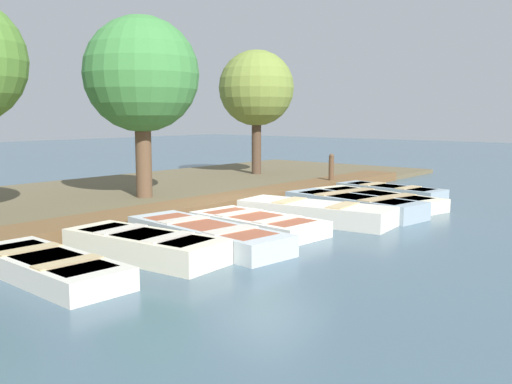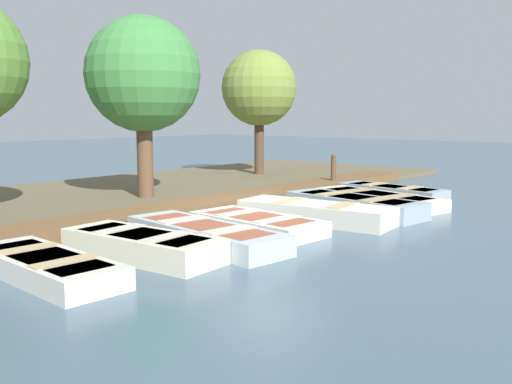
% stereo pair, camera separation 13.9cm
% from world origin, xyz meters
% --- Properties ---
extents(ground_plane, '(80.00, 80.00, 0.00)m').
position_xyz_m(ground_plane, '(0.00, 0.00, 0.00)').
color(ground_plane, '#425B6B').
extents(shore_bank, '(8.00, 24.00, 0.14)m').
position_xyz_m(shore_bank, '(-5.00, 0.00, 0.07)').
color(shore_bank, brown).
rests_on(shore_bank, ground_plane).
extents(dock_walkway, '(1.19, 17.29, 0.28)m').
position_xyz_m(dock_walkway, '(-1.55, 0.00, 0.14)').
color(dock_walkway, brown).
rests_on(dock_walkway, ground_plane).
extents(rowboat_0, '(2.96, 1.14, 0.34)m').
position_xyz_m(rowboat_0, '(0.72, -5.79, 0.17)').
color(rowboat_0, beige).
rests_on(rowboat_0, ground_plane).
extents(rowboat_1, '(2.90, 1.26, 0.43)m').
position_xyz_m(rowboat_1, '(0.88, -4.19, 0.21)').
color(rowboat_1, beige).
rests_on(rowboat_1, ground_plane).
extents(rowboat_2, '(3.55, 1.44, 0.38)m').
position_xyz_m(rowboat_2, '(0.98, -2.88, 0.19)').
color(rowboat_2, '#B2BCC1').
rests_on(rowboat_2, ground_plane).
extents(rowboat_3, '(2.87, 1.45, 0.33)m').
position_xyz_m(rowboat_3, '(0.95, -1.39, 0.16)').
color(rowboat_3, silver).
rests_on(rowboat_3, ground_plane).
extents(rowboat_4, '(3.47, 1.47, 0.43)m').
position_xyz_m(rowboat_4, '(1.25, 0.20, 0.22)').
color(rowboat_4, beige).
rests_on(rowboat_4, ground_plane).
extents(rowboat_5, '(3.54, 1.53, 0.43)m').
position_xyz_m(rowboat_5, '(1.33, 1.68, 0.21)').
color(rowboat_5, '#8C9EA8').
rests_on(rowboat_5, ground_plane).
extents(rowboat_6, '(3.75, 1.90, 0.33)m').
position_xyz_m(rowboat_6, '(1.16, 3.14, 0.16)').
color(rowboat_6, beige).
rests_on(rowboat_6, ground_plane).
extents(rowboat_7, '(3.14, 1.32, 0.35)m').
position_xyz_m(rowboat_7, '(0.83, 4.58, 0.17)').
color(rowboat_7, '#8C9EA8').
rests_on(rowboat_7, ground_plane).
extents(mooring_post_far, '(0.16, 0.16, 1.11)m').
position_xyz_m(mooring_post_far, '(-1.45, 5.12, 0.56)').
color(mooring_post_far, brown).
rests_on(mooring_post_far, ground_plane).
extents(park_tree_left, '(2.97, 2.97, 4.82)m').
position_xyz_m(park_tree_left, '(-3.78, -0.36, 3.30)').
color(park_tree_left, brown).
rests_on(park_tree_left, ground_plane).
extents(park_tree_center, '(2.72, 2.72, 4.63)m').
position_xyz_m(park_tree_center, '(-5.33, 6.16, 3.24)').
color(park_tree_center, '#4C3828').
rests_on(park_tree_center, ground_plane).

